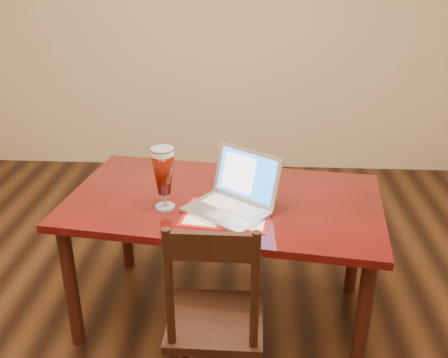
{
  "coord_description": "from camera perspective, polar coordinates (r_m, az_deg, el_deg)",
  "views": [
    {
      "loc": [
        0.36,
        -1.8,
        1.82
      ],
      "look_at": [
        0.23,
        0.39,
        0.82
      ],
      "focal_mm": 40.0,
      "sensor_mm": 36.0,
      "label": 1
    }
  ],
  "objects": [
    {
      "name": "dining_table",
      "position": [
        2.48,
        -0.24,
        -3.74
      ],
      "size": [
        1.63,
        1.06,
        1.02
      ],
      "rotation": [
        0.0,
        0.0,
        -0.13
      ],
      "color": "#510A0A",
      "rests_on": "ground"
    },
    {
      "name": "dining_chair",
      "position": [
        2.13,
        -1.06,
        -15.82
      ],
      "size": [
        0.4,
        0.38,
        0.93
      ],
      "rotation": [
        0.0,
        0.0,
        -0.01
      ],
      "color": "black",
      "rests_on": "ground"
    }
  ]
}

